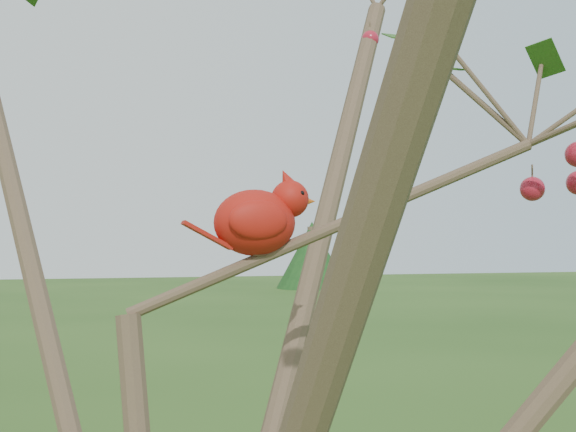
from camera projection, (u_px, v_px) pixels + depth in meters
name	position (u px, v px, depth m)	size (l,w,h in m)	color
crabapple_tree	(196.00, 185.00, 0.90)	(2.35, 2.05, 2.95)	#483426
cardinal	(259.00, 219.00, 1.03)	(0.20, 0.10, 0.14)	red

